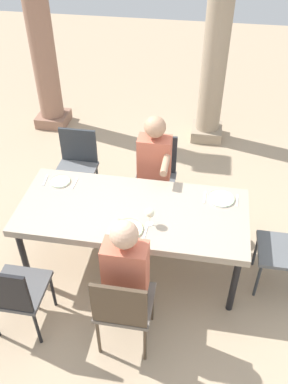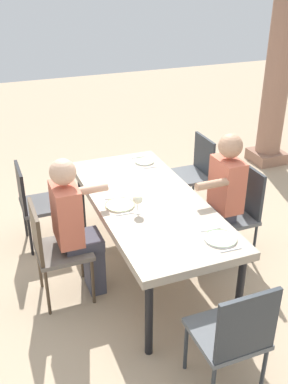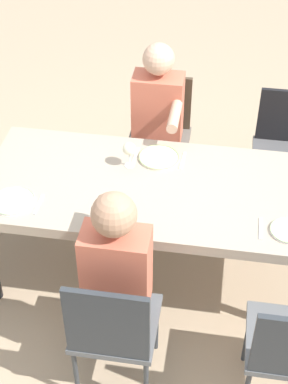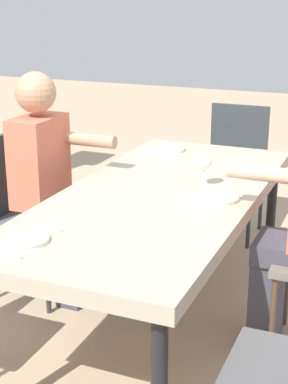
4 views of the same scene
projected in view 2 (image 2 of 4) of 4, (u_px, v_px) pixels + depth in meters
ground_plane at (148, 268)px, 4.27m from camera, size 16.00×16.00×0.00m
dining_table at (148, 206)px, 3.96m from camera, size 2.08×0.92×0.75m
chair_west_north at (194, 170)px, 4.98m from camera, size 0.44×0.44×0.91m
chair_west_south at (35, 200)px, 4.42m from camera, size 0.44×0.44×0.87m
chair_mid_north at (237, 208)px, 4.24m from camera, size 0.44×0.44×0.92m
chair_mid_south at (53, 246)px, 3.67m from camera, size 0.44×0.44×0.91m
chair_head_east at (234, 333)px, 2.82m from camera, size 0.44×0.44×0.92m
diner_woman_green at (220, 196)px, 4.09m from camera, size 0.35×0.50×1.29m
diner_man_white at (75, 225)px, 3.66m from camera, size 0.35×0.49×1.28m
stone_column_near at (279, 61)px, 5.88m from camera, size 0.45×0.45×2.93m
plate_0 at (144, 161)px, 4.65m from camera, size 0.20×0.20×0.02m
fork_0 at (139, 157)px, 4.78m from camera, size 0.03×0.17×0.01m
spoon_0 at (150, 167)px, 4.53m from camera, size 0.02×0.17×0.01m
plate_1 at (120, 205)px, 3.83m from camera, size 0.26×0.26×0.02m
wine_glass_1 at (138, 200)px, 3.66m from camera, size 0.08×0.08×0.17m
fork_1 at (114, 198)px, 3.95m from camera, size 0.03×0.17×0.01m
spoon_1 at (126, 214)px, 3.70m from camera, size 0.02×0.17×0.01m
plate_2 at (220, 239)px, 3.36m from camera, size 0.25×0.25×0.02m
fork_2 at (211, 229)px, 3.49m from camera, size 0.02×0.17×0.01m
spoon_2 at (231, 250)px, 3.24m from camera, size 0.02×0.17×0.01m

